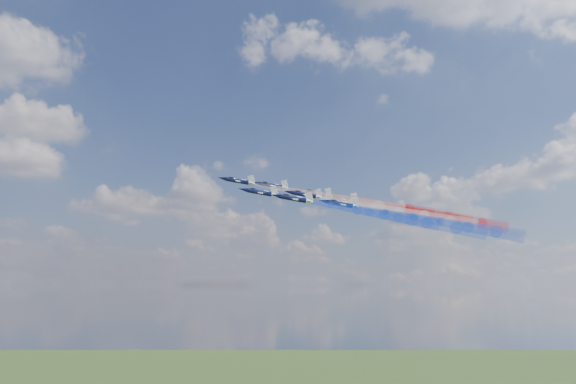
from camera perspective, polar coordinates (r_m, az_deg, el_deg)
jet_lead at (r=184.45m, az=-4.59°, el=1.01°), size 14.83×14.81×7.00m
trail_lead at (r=180.90m, az=3.72°, el=-0.46°), size 35.99×31.26×12.82m
jet_inner_left at (r=172.10m, az=-2.58°, el=-0.03°), size 14.83×14.81×7.00m
trail_inner_left at (r=169.72m, az=6.34°, el=-1.62°), size 35.99×31.26×12.82m
jet_inner_right at (r=189.89m, az=-1.52°, el=0.60°), size 14.83×14.81×7.00m
trail_inner_right at (r=187.75m, az=6.57°, el=-0.83°), size 35.99×31.26×12.82m
jet_outer_left at (r=161.59m, az=0.51°, el=-0.60°), size 14.83×14.81×7.00m
trail_outer_left at (r=160.83m, az=10.01°, el=-2.29°), size 35.99×31.26×12.82m
jet_center_third at (r=180.26m, az=1.51°, el=-0.24°), size 14.83×14.81×7.00m
trail_center_third at (r=179.71m, az=10.02°, el=-1.74°), size 35.99×31.26×12.82m
jet_outer_right at (r=198.50m, az=2.53°, el=-0.12°), size 14.83×14.81×7.00m
trail_outer_right at (r=198.22m, az=10.24°, el=-1.49°), size 35.99×31.26×12.82m
jet_rear_left at (r=171.25m, az=4.82°, el=-1.09°), size 14.83×14.81×7.00m
trail_rear_left at (r=172.41m, az=13.73°, el=-2.65°), size 35.99×31.26×12.82m
jet_rear_right at (r=188.53m, az=4.84°, el=-0.59°), size 14.83×14.81×7.00m
trail_rear_right at (r=189.46m, az=12.94°, el=-2.01°), size 35.99×31.26×12.82m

